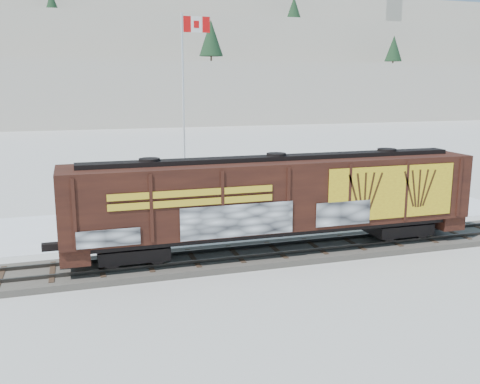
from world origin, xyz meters
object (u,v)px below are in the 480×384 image
object	(u,v)px
hopper_railcar	(276,197)
car_dark	(329,198)
flagpole	(186,135)
car_white	(129,217)
car_silver	(167,207)

from	to	relation	value
hopper_railcar	car_dark	size ratio (longest dim) A/B	3.65
hopper_railcar	flagpole	world-z (taller)	flagpole
hopper_railcar	flagpole	bearing A→B (deg)	97.47
hopper_railcar	car_dark	world-z (taller)	hopper_railcar
flagpole	car_white	xyz separation A→B (m)	(-4.46, -5.97, -3.85)
flagpole	car_white	distance (m)	8.39
hopper_railcar	car_dark	distance (m)	10.48
car_silver	car_dark	xyz separation A→B (m)	(10.45, -0.23, -0.03)
car_white	flagpole	bearing A→B (deg)	-22.35
hopper_railcar	flagpole	xyz separation A→B (m)	(-1.63, 12.44, 1.79)
hopper_railcar	car_white	world-z (taller)	hopper_railcar
car_dark	car_silver	bearing A→B (deg)	76.48
car_silver	car_white	world-z (taller)	car_silver
flagpole	car_dark	size ratio (longest dim) A/B	2.36
hopper_railcar	car_silver	distance (m)	9.09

